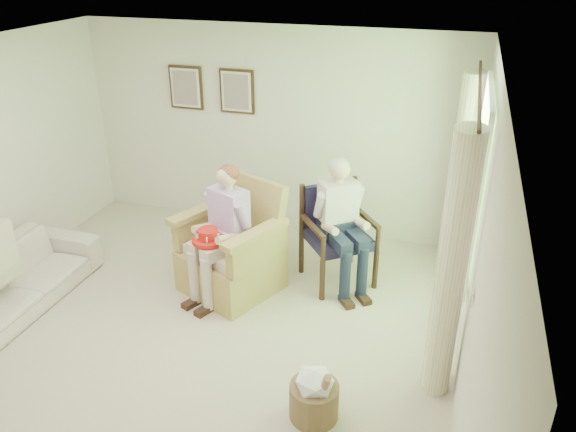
{
  "coord_description": "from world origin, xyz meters",
  "views": [
    {
      "loc": [
        2.23,
        -3.73,
        3.44
      ],
      "look_at": [
        0.77,
        0.96,
        1.05
      ],
      "focal_mm": 35.0,
      "sensor_mm": 36.0,
      "label": 1
    }
  ],
  "objects_px": {
    "sofa": "(12,283)",
    "red_hat": "(208,237)",
    "hatbox": "(314,394)",
    "person_dark": "(338,216)",
    "person_wicker": "(224,224)",
    "wood_armchair": "(341,230)",
    "wicker_armchair": "(232,256)"
  },
  "relations": [
    {
      "from": "wicker_armchair",
      "to": "red_hat",
      "type": "bearing_deg",
      "value": -83.68
    },
    {
      "from": "sofa",
      "to": "wicker_armchair",
      "type": "bearing_deg",
      "value": -62.84
    },
    {
      "from": "wicker_armchair",
      "to": "red_hat",
      "type": "xyz_separation_m",
      "value": [
        -0.1,
        -0.33,
        0.39
      ]
    },
    {
      "from": "wicker_armchair",
      "to": "person_wicker",
      "type": "relative_size",
      "value": 0.84
    },
    {
      "from": "sofa",
      "to": "person_wicker",
      "type": "height_order",
      "value": "person_wicker"
    },
    {
      "from": "wood_armchair",
      "to": "red_hat",
      "type": "height_order",
      "value": "wood_armchair"
    },
    {
      "from": "person_dark",
      "to": "red_hat",
      "type": "xyz_separation_m",
      "value": [
        -1.17,
        -0.73,
        -0.07
      ]
    },
    {
      "from": "red_hat",
      "to": "hatbox",
      "type": "height_order",
      "value": "red_hat"
    },
    {
      "from": "wicker_armchair",
      "to": "hatbox",
      "type": "distance_m",
      "value": 2.08
    },
    {
      "from": "sofa",
      "to": "person_wicker",
      "type": "xyz_separation_m",
      "value": [
        2.03,
        0.88,
        0.56
      ]
    },
    {
      "from": "person_dark",
      "to": "hatbox",
      "type": "bearing_deg",
      "value": -120.0
    },
    {
      "from": "wood_armchair",
      "to": "sofa",
      "type": "xyz_separation_m",
      "value": [
        -3.1,
        -1.61,
        -0.29
      ]
    },
    {
      "from": "wood_armchair",
      "to": "sofa",
      "type": "distance_m",
      "value": 3.5
    },
    {
      "from": "wicker_armchair",
      "to": "person_wicker",
      "type": "bearing_deg",
      "value": -66.34
    },
    {
      "from": "wood_armchair",
      "to": "red_hat",
      "type": "distance_m",
      "value": 1.49
    },
    {
      "from": "hatbox",
      "to": "wicker_armchair",
      "type": "bearing_deg",
      "value": 130.53
    },
    {
      "from": "person_dark",
      "to": "red_hat",
      "type": "height_order",
      "value": "person_dark"
    },
    {
      "from": "sofa",
      "to": "red_hat",
      "type": "relative_size",
      "value": 6.01
    },
    {
      "from": "sofa",
      "to": "red_hat",
      "type": "bearing_deg",
      "value": -69.84
    },
    {
      "from": "sofa",
      "to": "red_hat",
      "type": "height_order",
      "value": "red_hat"
    },
    {
      "from": "wicker_armchair",
      "to": "hatbox",
      "type": "relative_size",
      "value": 2.05
    },
    {
      "from": "wicker_armchair",
      "to": "wood_armchair",
      "type": "relative_size",
      "value": 1.12
    },
    {
      "from": "wicker_armchair",
      "to": "person_dark",
      "type": "distance_m",
      "value": 1.23
    },
    {
      "from": "person_wicker",
      "to": "red_hat",
      "type": "relative_size",
      "value": 4.27
    },
    {
      "from": "wood_armchair",
      "to": "sofa",
      "type": "bearing_deg",
      "value": 169.35
    },
    {
      "from": "person_wicker",
      "to": "hatbox",
      "type": "xyz_separation_m",
      "value": [
        1.35,
        -1.42,
        -0.62
      ]
    },
    {
      "from": "hatbox",
      "to": "red_hat",
      "type": "bearing_deg",
      "value": 139.46
    },
    {
      "from": "person_wicker",
      "to": "hatbox",
      "type": "relative_size",
      "value": 2.44
    },
    {
      "from": "sofa",
      "to": "person_wicker",
      "type": "relative_size",
      "value": 1.41
    },
    {
      "from": "sofa",
      "to": "person_dark",
      "type": "bearing_deg",
      "value": -65.18
    },
    {
      "from": "sofa",
      "to": "red_hat",
      "type": "distance_m",
      "value": 2.1
    },
    {
      "from": "person_dark",
      "to": "hatbox",
      "type": "distance_m",
      "value": 2.08
    }
  ]
}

